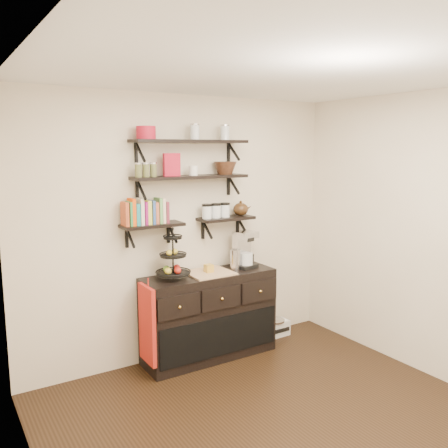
% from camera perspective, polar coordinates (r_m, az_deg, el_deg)
% --- Properties ---
extents(floor, '(3.50, 3.50, 0.00)m').
position_cam_1_polar(floor, '(4.02, 8.20, -23.63)').
color(floor, black).
rests_on(floor, ground).
extents(ceiling, '(3.50, 3.50, 0.02)m').
position_cam_1_polar(ceiling, '(3.43, 9.27, 17.94)').
color(ceiling, white).
rests_on(ceiling, back_wall).
extents(back_wall, '(3.50, 0.02, 2.70)m').
position_cam_1_polar(back_wall, '(4.91, -4.69, -0.50)').
color(back_wall, '#EFE4CB').
rests_on(back_wall, ground).
extents(left_wall, '(0.02, 3.50, 2.70)m').
position_cam_1_polar(left_wall, '(2.73, -20.87, -8.95)').
color(left_wall, '#EFE4CB').
rests_on(left_wall, ground).
extents(right_wall, '(0.02, 3.50, 2.70)m').
position_cam_1_polar(right_wall, '(4.79, 24.82, -1.57)').
color(right_wall, '#EFE4CB').
rests_on(right_wall, ground).
extents(shelf_top, '(1.20, 0.27, 0.23)m').
position_cam_1_polar(shelf_top, '(4.73, -4.09, 9.86)').
color(shelf_top, black).
rests_on(shelf_top, back_wall).
extents(shelf_mid, '(1.20, 0.27, 0.23)m').
position_cam_1_polar(shelf_mid, '(4.74, -4.04, 5.62)').
color(shelf_mid, black).
rests_on(shelf_mid, back_wall).
extents(shelf_low_left, '(0.60, 0.25, 0.23)m').
position_cam_1_polar(shelf_low_left, '(4.62, -8.66, -0.21)').
color(shelf_low_left, black).
rests_on(shelf_low_left, back_wall).
extents(shelf_low_right, '(0.60, 0.25, 0.23)m').
position_cam_1_polar(shelf_low_right, '(5.01, 0.20, 0.61)').
color(shelf_low_right, black).
rests_on(shelf_low_right, back_wall).
extents(cookbooks, '(0.43, 0.15, 0.26)m').
position_cam_1_polar(cookbooks, '(4.58, -9.30, 1.42)').
color(cookbooks, '#AB4624').
rests_on(cookbooks, shelf_low_left).
extents(glass_canisters, '(0.32, 0.10, 0.13)m').
position_cam_1_polar(glass_canisters, '(4.93, -0.97, 1.50)').
color(glass_canisters, silver).
rests_on(glass_canisters, shelf_low_right).
extents(sideboard, '(1.40, 0.50, 0.92)m').
position_cam_1_polar(sideboard, '(5.01, -1.79, -10.91)').
color(sideboard, black).
rests_on(sideboard, floor).
extents(fruit_stand, '(0.33, 0.33, 0.49)m').
position_cam_1_polar(fruit_stand, '(4.65, -6.13, -4.59)').
color(fruit_stand, black).
rests_on(fruit_stand, sideboard).
extents(candle, '(0.08, 0.08, 0.08)m').
position_cam_1_polar(candle, '(4.86, -1.85, -5.33)').
color(candle, '#BD8E2B').
rests_on(candle, sideboard).
extents(coffee_maker, '(0.25, 0.25, 0.39)m').
position_cam_1_polar(coffee_maker, '(5.09, 2.42, -3.16)').
color(coffee_maker, black).
rests_on(coffee_maker, sideboard).
extents(thermal_carafe, '(0.11, 0.11, 0.22)m').
position_cam_1_polar(thermal_carafe, '(4.99, 1.38, -4.31)').
color(thermal_carafe, silver).
rests_on(thermal_carafe, sideboard).
extents(apron, '(0.04, 0.32, 0.74)m').
position_cam_1_polar(apron, '(4.60, -9.21, -11.86)').
color(apron, '#B12613').
rests_on(apron, sideboard).
extents(radio, '(0.34, 0.23, 0.20)m').
position_cam_1_polar(radio, '(5.68, 6.17, -12.31)').
color(radio, silver).
rests_on(radio, floor).
extents(recipe_box, '(0.17, 0.08, 0.22)m').
position_cam_1_polar(recipe_box, '(4.63, -6.32, 7.10)').
color(recipe_box, '#AE132A').
rests_on(recipe_box, shelf_mid).
extents(walnut_bowl, '(0.24, 0.24, 0.13)m').
position_cam_1_polar(walnut_bowl, '(4.93, 0.13, 6.75)').
color(walnut_bowl, black).
rests_on(walnut_bowl, shelf_mid).
extents(ramekins, '(0.09, 0.09, 0.10)m').
position_cam_1_polar(ramekins, '(4.74, -3.72, 6.43)').
color(ramekins, white).
rests_on(ramekins, shelf_mid).
extents(teapot, '(0.24, 0.20, 0.16)m').
position_cam_1_polar(teapot, '(5.09, 2.03, 1.92)').
color(teapot, '#392311').
rests_on(teapot, shelf_low_right).
extents(red_pot, '(0.18, 0.18, 0.12)m').
position_cam_1_polar(red_pot, '(4.53, -9.36, 10.79)').
color(red_pot, '#AE132A').
rests_on(red_pot, shelf_top).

